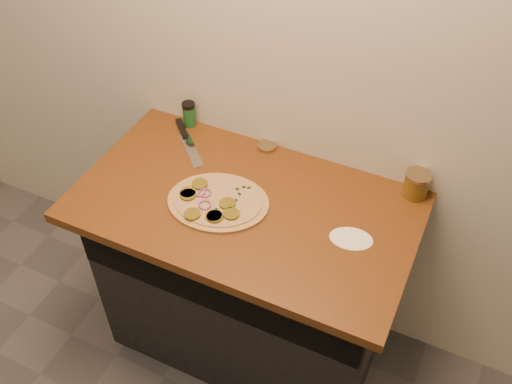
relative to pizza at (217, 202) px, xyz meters
The scene contains 8 objects.
cabinet 0.49m from the pizza, 43.89° to the left, with size 1.10×0.60×0.86m, color black.
countertop 0.10m from the pizza, 31.35° to the left, with size 1.20×0.70×0.04m, color brown.
pizza is the anchor object (origin of this frame).
chefs_knife 0.38m from the pizza, 136.40° to the left, with size 0.24×0.23×0.02m.
mason_jar_lid 0.35m from the pizza, 84.68° to the left, with size 0.08×0.08×0.02m, color tan.
salsa_jar 0.70m from the pizza, 29.06° to the left, with size 0.09×0.09×0.10m.
spice_shaker 0.47m from the pizza, 131.36° to the left, with size 0.05×0.05×0.10m.
flour_spill 0.48m from the pizza, ahead, with size 0.14×0.14×0.00m, color white.
Camera 1 is at (0.63, 0.16, 2.32)m, focal length 40.00 mm.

